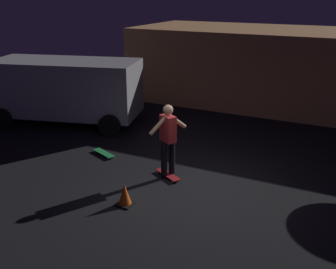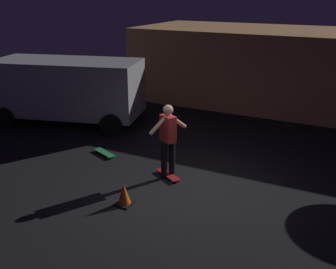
{
  "view_description": "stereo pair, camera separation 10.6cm",
  "coord_description": "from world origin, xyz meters",
  "px_view_note": "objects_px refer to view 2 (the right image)",
  "views": [
    {
      "loc": [
        3.13,
        -7.22,
        4.11
      ],
      "look_at": [
        -0.65,
        0.33,
        1.05
      ],
      "focal_mm": 42.91,
      "sensor_mm": 36.0,
      "label": 1
    },
    {
      "loc": [
        3.23,
        -7.17,
        4.11
      ],
      "look_at": [
        -0.65,
        0.33,
        1.05
      ],
      "focal_mm": 42.91,
      "sensor_mm": 36.0,
      "label": 2
    }
  ],
  "objects_px": {
    "parked_van": "(68,87)",
    "skateboard_spare": "(105,153)",
    "skateboard_ridden": "(168,175)",
    "skater": "(168,135)",
    "traffic_cone": "(124,195)"
  },
  "relations": [
    {
      "from": "parked_van",
      "to": "skateboard_spare",
      "type": "xyz_separation_m",
      "value": [
        2.64,
        -1.76,
        -1.11
      ]
    },
    {
      "from": "parked_van",
      "to": "skateboard_ridden",
      "type": "bearing_deg",
      "value": -24.62
    },
    {
      "from": "skateboard_ridden",
      "to": "skater",
      "type": "distance_m",
      "value": 0.98
    },
    {
      "from": "parked_van",
      "to": "traffic_cone",
      "type": "distance_m",
      "value": 5.92
    },
    {
      "from": "parked_van",
      "to": "skateboard_ridden",
      "type": "distance_m",
      "value": 5.33
    },
    {
      "from": "skateboard_ridden",
      "to": "skater",
      "type": "height_order",
      "value": "skater"
    },
    {
      "from": "parked_van",
      "to": "skater",
      "type": "relative_size",
      "value": 2.96
    },
    {
      "from": "skateboard_spare",
      "to": "traffic_cone",
      "type": "bearing_deg",
      "value": -45.7
    },
    {
      "from": "parked_van",
      "to": "skateboard_spare",
      "type": "distance_m",
      "value": 3.36
    },
    {
      "from": "skateboard_spare",
      "to": "traffic_cone",
      "type": "xyz_separation_m",
      "value": [
        1.89,
        -1.94,
        0.16
      ]
    },
    {
      "from": "skateboard_spare",
      "to": "skater",
      "type": "xyz_separation_m",
      "value": [
        2.1,
        -0.41,
        0.98
      ]
    },
    {
      "from": "traffic_cone",
      "to": "parked_van",
      "type": "bearing_deg",
      "value": 140.77
    },
    {
      "from": "skater",
      "to": "traffic_cone",
      "type": "distance_m",
      "value": 1.75
    },
    {
      "from": "skateboard_spare",
      "to": "skater",
      "type": "relative_size",
      "value": 0.48
    },
    {
      "from": "traffic_cone",
      "to": "skateboard_spare",
      "type": "bearing_deg",
      "value": 134.3
    }
  ]
}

